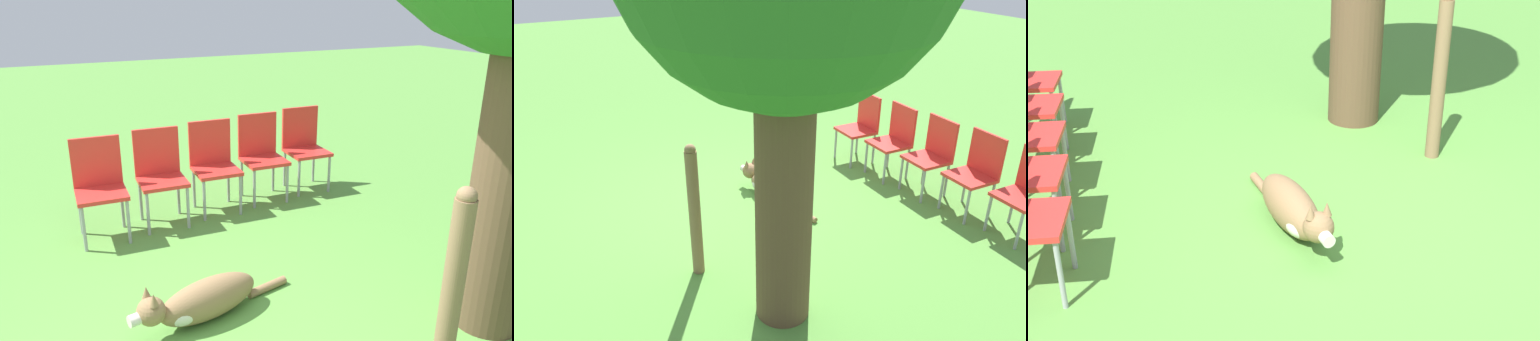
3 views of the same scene
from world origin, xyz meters
TOP-DOWN VIEW (x-y plane):
  - dog at (-0.58, -0.16)m, footprint 0.42×1.25m
  - fence_post at (0.68, 0.76)m, footprint 0.11×0.11m
  - red_chair_0 at (-2.19, -0.54)m, footprint 0.44×0.46m
  - red_chair_1 at (-2.26, 0.03)m, footprint 0.44×0.46m
  - red_chair_2 at (-2.33, 0.61)m, footprint 0.44×0.46m
  - red_chair_3 at (-2.41, 1.18)m, footprint 0.44×0.46m
  - red_chair_4 at (-2.48, 1.76)m, footprint 0.44×0.46m

SIDE VIEW (x-z plane):
  - dog at x=-0.58m, z-range -0.04..0.34m
  - red_chair_0 at x=-2.19m, z-range 0.07..0.98m
  - red_chair_1 at x=-2.26m, z-range 0.07..0.98m
  - red_chair_2 at x=-2.33m, z-range 0.07..0.98m
  - red_chair_3 at x=-2.41m, z-range 0.07..0.98m
  - red_chair_4 at x=-2.48m, z-range 0.07..0.98m
  - fence_post at x=0.68m, z-range 0.01..1.28m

